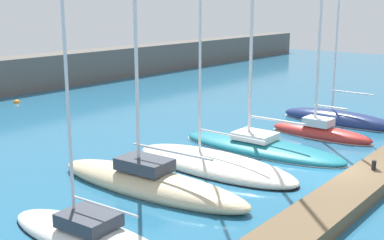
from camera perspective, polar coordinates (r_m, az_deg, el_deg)
name	(u,v)px	position (r m, az deg, el deg)	size (l,w,h in m)	color
ground_plane	(332,179)	(24.62, 15.40, -6.39)	(120.00, 120.00, 0.00)	#236084
dock_pier	(367,180)	(23.99, 19.05, -6.42)	(29.84, 1.98, 0.59)	brown
sailboat_white_nearest	(88,235)	(18.16, -11.56, -12.54)	(2.63, 7.43, 14.03)	white
sailboat_sand_second	(149,180)	(22.33, -4.89, -6.77)	(3.03, 10.19, 17.96)	beige
sailboat_ivory_third	(213,164)	(25.20, 2.35, -4.94)	(3.44, 9.57, 17.54)	silver
sailboat_teal_fourth	(260,144)	(28.42, 7.69, -2.65)	(3.20, 10.02, 20.70)	#19707F
sailboat_red_fifth	(320,130)	(31.86, 14.21, -1.07)	(1.86, 6.52, 14.11)	#B72D28
sailboat_navy_sixth	(339,119)	(35.81, 16.16, 0.11)	(2.32, 8.32, 13.25)	navy
mooring_buoy_orange	(17,103)	(43.89, -19.05, 1.83)	(0.55, 0.55, 0.55)	orange
dock_bollard	(374,165)	(24.51, 19.72, -4.80)	(0.20, 0.20, 0.44)	black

